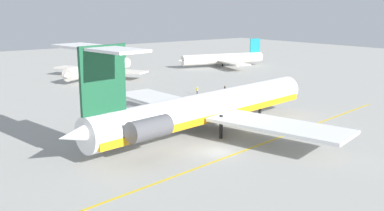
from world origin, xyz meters
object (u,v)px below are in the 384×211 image
at_px(ground_crew_near_tail, 225,89).
at_px(airliner_far_right, 220,59).
at_px(airliner_mid_right, 98,69).
at_px(ground_crew_near_nose, 197,90).
at_px(main_jetliner, 203,108).

bearing_deg(ground_crew_near_tail, airliner_far_right, 145.52).
relative_size(airliner_mid_right, airliner_far_right, 0.93).
bearing_deg(ground_crew_near_nose, ground_crew_near_tail, -40.38).
relative_size(ground_crew_near_nose, ground_crew_near_tail, 0.95).
relative_size(main_jetliner, ground_crew_near_tail, 26.50).
distance_m(airliner_mid_right, ground_crew_near_nose, 33.69).
height_order(ground_crew_near_nose, ground_crew_near_tail, ground_crew_near_tail).
height_order(main_jetliner, ground_crew_near_tail, main_jetliner).
distance_m(airliner_mid_right, airliner_far_right, 39.49).
bearing_deg(ground_crew_near_nose, airliner_far_right, 31.64).
distance_m(ground_crew_near_nose, ground_crew_near_tail, 5.91).
bearing_deg(ground_crew_near_tail, main_jetliner, -42.30).
relative_size(airliner_far_right, ground_crew_near_tail, 15.44).
bearing_deg(ground_crew_near_nose, main_jetliner, -137.57).
relative_size(airliner_far_right, ground_crew_near_nose, 16.32).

